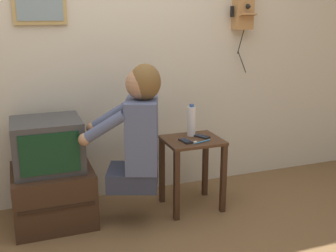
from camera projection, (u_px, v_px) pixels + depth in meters
wall_back at (108, 45)px, 3.35m from camera, size 6.80×0.05×2.55m
side_table at (192, 157)px, 3.32m from camera, size 0.44×0.38×0.57m
person at (138, 129)px, 2.98m from camera, size 0.62×0.51×0.90m
tv_stand at (54, 195)px, 3.15m from camera, size 0.58×0.56×0.42m
television at (47, 145)px, 3.05m from camera, size 0.49×0.44×0.37m
wall_phone_antique at (243, 9)px, 3.59m from camera, size 0.20×0.19×0.75m
cell_phone_held at (186, 141)px, 3.21m from camera, size 0.08×0.13×0.01m
cell_phone_spare at (202, 136)px, 3.32m from camera, size 0.11×0.14×0.01m
water_bottle at (191, 121)px, 3.33m from camera, size 0.07×0.07×0.26m
toothbrush at (201, 142)px, 3.18m from camera, size 0.16×0.06×0.02m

